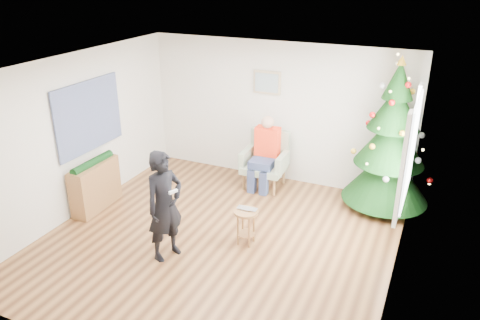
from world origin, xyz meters
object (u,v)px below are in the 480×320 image
at_px(christmas_tree, 391,142).
at_px(stool, 246,227).
at_px(console, 95,186).
at_px(armchair, 265,166).
at_px(standing_man, 165,206).

xyz_separation_m(christmas_tree, stool, (-1.68, -2.03, -0.88)).
bearing_deg(console, christmas_tree, 21.90).
bearing_deg(christmas_tree, armchair, -177.74).
bearing_deg(standing_man, armchair, 10.87).
height_order(christmas_tree, stool, christmas_tree).
distance_m(standing_man, console, 2.03).
distance_m(armchair, standing_man, 2.76).
bearing_deg(stool, console, -179.56).
height_order(standing_man, console, standing_man).
relative_size(standing_man, console, 1.59).
distance_m(christmas_tree, armchair, 2.28).
relative_size(armchair, console, 1.02).
relative_size(armchair, standing_man, 0.64).
distance_m(stool, console, 2.74).
bearing_deg(christmas_tree, standing_man, -132.86).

